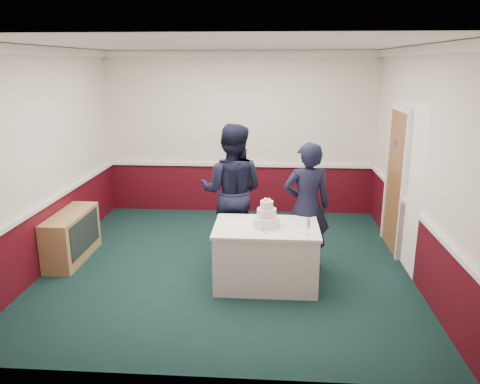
# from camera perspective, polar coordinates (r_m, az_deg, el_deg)

# --- Properties ---
(ground) EXTENTS (5.00, 5.00, 0.00)m
(ground) POSITION_cam_1_polar(r_m,az_deg,el_deg) (6.77, -1.47, -8.76)
(ground) COLOR black
(ground) RESTS_ON ground
(room_shell) EXTENTS (5.00, 5.00, 3.00)m
(room_shell) POSITION_cam_1_polar(r_m,az_deg,el_deg) (6.82, -0.43, 8.65)
(room_shell) COLOR silver
(room_shell) RESTS_ON ground
(sideboard) EXTENTS (0.41, 1.20, 0.70)m
(sideboard) POSITION_cam_1_polar(r_m,az_deg,el_deg) (7.23, -19.83, -5.10)
(sideboard) COLOR tan
(sideboard) RESTS_ON ground
(cake_table) EXTENTS (1.32, 0.92, 0.79)m
(cake_table) POSITION_cam_1_polar(r_m,az_deg,el_deg) (6.07, 3.18, -7.61)
(cake_table) COLOR white
(cake_table) RESTS_ON ground
(wedding_cake) EXTENTS (0.35, 0.35, 0.36)m
(wedding_cake) POSITION_cam_1_polar(r_m,az_deg,el_deg) (5.89, 3.25, -3.14)
(wedding_cake) COLOR white
(wedding_cake) RESTS_ON cake_table
(cake_knife) EXTENTS (0.08, 0.21, 0.00)m
(cake_knife) POSITION_cam_1_polar(r_m,az_deg,el_deg) (5.74, 2.91, -4.79)
(cake_knife) COLOR silver
(cake_knife) RESTS_ON cake_table
(champagne_flute) EXTENTS (0.05, 0.05, 0.21)m
(champagne_flute) POSITION_cam_1_polar(r_m,az_deg,el_deg) (5.63, 8.32, -3.86)
(champagne_flute) COLOR silver
(champagne_flute) RESTS_ON cake_table
(person_man) EXTENTS (1.05, 0.87, 1.96)m
(person_man) POSITION_cam_1_polar(r_m,az_deg,el_deg) (6.75, -0.99, 0.05)
(person_man) COLOR black
(person_man) RESTS_ON ground
(person_woman) EXTENTS (0.70, 0.51, 1.78)m
(person_woman) POSITION_cam_1_polar(r_m,az_deg,el_deg) (6.43, 8.13, -1.76)
(person_woman) COLOR black
(person_woman) RESTS_ON ground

